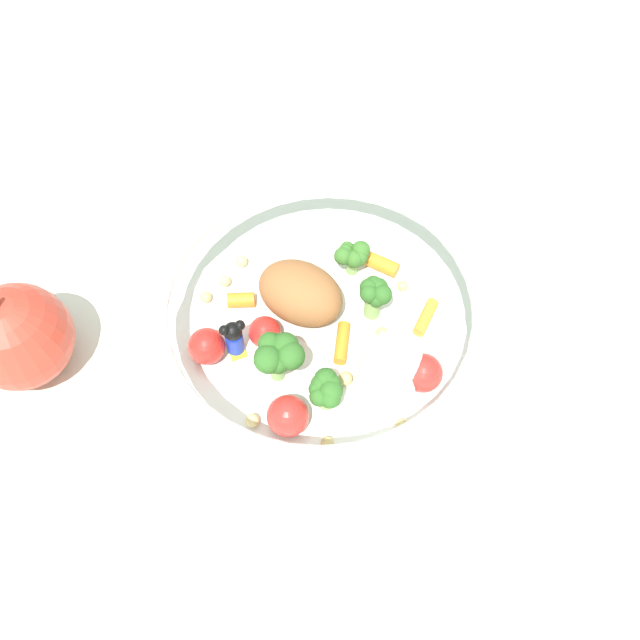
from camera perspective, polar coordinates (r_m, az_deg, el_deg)
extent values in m
plane|color=silver|center=(0.59, -0.84, -2.44)|extent=(2.40, 2.40, 0.00)
cylinder|color=white|center=(0.58, 0.00, -1.52)|extent=(0.24, 0.24, 0.01)
torus|color=white|center=(0.54, 0.00, 1.32)|extent=(0.25, 0.25, 0.01)
ellipsoid|color=#935B33|center=(0.57, -1.57, 2.17)|extent=(0.08, 0.06, 0.05)
cylinder|color=#7FAD5B|center=(0.55, -3.41, -3.80)|extent=(0.01, 0.01, 0.02)
sphere|color=#2D6023|center=(0.53, -2.60, -2.77)|extent=(0.02, 0.02, 0.02)
sphere|color=#2D6023|center=(0.53, -2.80, -2.11)|extent=(0.02, 0.02, 0.02)
sphere|color=#2D6023|center=(0.54, -3.50, -2.12)|extent=(0.02, 0.02, 0.02)
sphere|color=#2D6023|center=(0.53, -4.03, -1.88)|extent=(0.02, 0.02, 0.02)
sphere|color=#2D6023|center=(0.54, -4.38, -2.86)|extent=(0.02, 0.02, 0.02)
sphere|color=#2D6023|center=(0.53, -4.14, -3.14)|extent=(0.02, 0.02, 0.02)
sphere|color=#2D6023|center=(0.53, -3.36, -3.33)|extent=(0.02, 0.02, 0.02)
cylinder|color=#7FAD5B|center=(0.61, 2.57, 4.33)|extent=(0.01, 0.01, 0.01)
sphere|color=#386B28|center=(0.60, 3.09, 5.01)|extent=(0.02, 0.02, 0.02)
sphere|color=#386B28|center=(0.60, 3.26, 5.55)|extent=(0.02, 0.02, 0.02)
sphere|color=#386B28|center=(0.60, 2.56, 5.59)|extent=(0.01, 0.01, 0.01)
sphere|color=#386B28|center=(0.60, 1.85, 5.55)|extent=(0.01, 0.01, 0.01)
sphere|color=#386B28|center=(0.59, 2.20, 4.98)|extent=(0.02, 0.02, 0.02)
sphere|color=#386B28|center=(0.59, 2.72, 4.85)|extent=(0.01, 0.01, 0.01)
cylinder|color=#8EB766|center=(0.54, 0.46, -6.31)|extent=(0.01, 0.01, 0.02)
sphere|color=#2D6023|center=(0.52, 0.87, -5.65)|extent=(0.02, 0.02, 0.02)
sphere|color=#2D6023|center=(0.53, 0.95, -5.03)|extent=(0.01, 0.01, 0.01)
sphere|color=#2D6023|center=(0.53, 0.45, -4.75)|extent=(0.02, 0.02, 0.02)
sphere|color=#2D6023|center=(0.53, 0.08, -5.12)|extent=(0.02, 0.02, 0.02)
sphere|color=#2D6023|center=(0.53, -0.27, -5.50)|extent=(0.01, 0.01, 0.01)
sphere|color=#2D6023|center=(0.53, -0.06, -6.11)|extent=(0.01, 0.01, 0.01)
sphere|color=#2D6023|center=(0.53, 0.80, -6.20)|extent=(0.02, 0.02, 0.02)
cylinder|color=#7FAD5B|center=(0.58, 4.19, 1.12)|extent=(0.01, 0.01, 0.02)
sphere|color=#2D6023|center=(0.56, 4.94, 2.04)|extent=(0.02, 0.02, 0.02)
sphere|color=#2D6023|center=(0.57, 4.64, 2.55)|extent=(0.02, 0.02, 0.02)
sphere|color=#2D6023|center=(0.57, 4.26, 2.85)|extent=(0.01, 0.01, 0.01)
sphere|color=#2D6023|center=(0.56, 3.92, 2.58)|extent=(0.02, 0.02, 0.02)
sphere|color=#2D6023|center=(0.56, 3.91, 2.13)|extent=(0.01, 0.01, 0.01)
sphere|color=#2D6023|center=(0.56, 4.53, 1.70)|extent=(0.01, 0.01, 0.01)
sphere|color=white|center=(0.54, 5.48, -4.29)|extent=(0.03, 0.03, 0.03)
sphere|color=white|center=(0.55, 6.52, -3.43)|extent=(0.03, 0.03, 0.03)
sphere|color=white|center=(0.55, 5.40, -2.97)|extent=(0.04, 0.04, 0.04)
sphere|color=white|center=(0.54, 4.93, -3.92)|extent=(0.03, 0.03, 0.03)
sphere|color=white|center=(0.54, 5.05, -3.99)|extent=(0.04, 0.04, 0.04)
sphere|color=white|center=(0.55, 4.39, -5.14)|extent=(0.03, 0.03, 0.03)
sphere|color=white|center=(0.55, 5.63, -5.60)|extent=(0.04, 0.04, 0.04)
cube|color=yellow|center=(0.58, -6.68, -2.31)|extent=(0.02, 0.02, 0.00)
cylinder|color=#1933B2|center=(0.57, -6.79, -1.73)|extent=(0.02, 0.02, 0.02)
sphere|color=black|center=(0.55, -6.96, -0.89)|extent=(0.01, 0.01, 0.01)
sphere|color=black|center=(0.55, -7.63, -0.81)|extent=(0.01, 0.01, 0.01)
sphere|color=black|center=(0.55, -6.39, -0.41)|extent=(0.01, 0.01, 0.01)
cylinder|color=orange|center=(0.59, -6.29, 1.59)|extent=(0.03, 0.02, 0.01)
cylinder|color=orange|center=(0.59, 8.40, 0.22)|extent=(0.01, 0.03, 0.01)
cylinder|color=orange|center=(0.57, 1.75, -1.83)|extent=(0.02, 0.04, 0.01)
cylinder|color=orange|center=(0.61, 4.96, 4.43)|extent=(0.03, 0.02, 0.01)
sphere|color=red|center=(0.53, -2.58, -7.63)|extent=(0.03, 0.03, 0.03)
sphere|color=red|center=(0.56, -8.99, -2.08)|extent=(0.03, 0.03, 0.03)
sphere|color=red|center=(0.55, 8.28, -3.94)|extent=(0.03, 0.03, 0.03)
sphere|color=red|center=(0.57, -4.42, -0.96)|extent=(0.03, 0.03, 0.03)
sphere|color=#D1B775|center=(0.54, -5.38, -7.95)|extent=(0.01, 0.01, 0.01)
sphere|color=#D1B775|center=(0.62, -6.26, 4.66)|extent=(0.01, 0.01, 0.01)
sphere|color=tan|center=(0.53, 0.60, -9.75)|extent=(0.01, 0.01, 0.01)
sphere|color=#D1B775|center=(0.54, 6.52, -8.28)|extent=(0.01, 0.01, 0.01)
sphere|color=tan|center=(0.60, -9.07, 1.81)|extent=(0.01, 0.01, 0.01)
sphere|color=tan|center=(0.55, 2.05, -4.67)|extent=(0.01, 0.01, 0.01)
sphere|color=tan|center=(0.58, 4.95, -1.06)|extent=(0.01, 0.01, 0.01)
sphere|color=#D1B775|center=(0.61, -7.55, 3.08)|extent=(0.01, 0.01, 0.01)
sphere|color=tan|center=(0.60, 6.57, 2.70)|extent=(0.01, 0.01, 0.01)
sphere|color=#BC3828|center=(0.59, -22.87, -1.23)|extent=(0.08, 0.08, 0.08)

